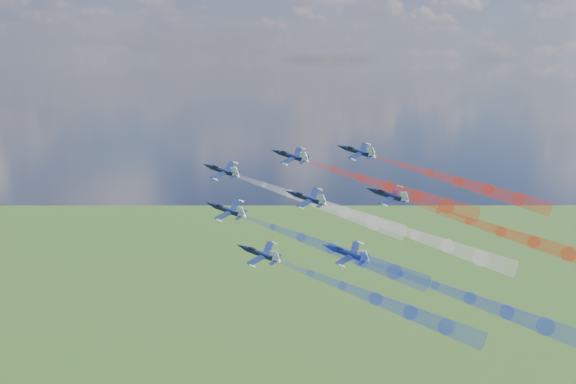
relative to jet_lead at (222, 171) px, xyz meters
name	(u,v)px	position (x,y,z in m)	size (l,w,h in m)	color
jet_lead	(222,171)	(0.00, 0.00, 0.00)	(8.74, 10.93, 2.91)	black
trail_lead	(317,203)	(15.30, -20.19, -5.45)	(3.64, 42.17, 3.64)	white
jet_inner_left	(227,210)	(-4.22, -15.13, -6.38)	(8.74, 10.93, 2.91)	black
trail_inner_left	(331,249)	(11.08, -35.32, -11.84)	(3.64, 42.17, 3.64)	#172CC9
jet_inner_right	(291,156)	(16.40, -3.70, 3.10)	(8.74, 10.93, 2.91)	black
trail_inner_right	(388,187)	(31.70, -23.88, -2.35)	(3.64, 42.17, 3.64)	red
jet_outer_left	(260,254)	(-2.50, -30.14, -12.69)	(8.74, 10.93, 2.91)	black
trail_outer_left	(375,299)	(12.80, -50.33, -18.14)	(3.64, 42.17, 3.64)	#172CC9
jet_center_third	(307,198)	(13.08, -19.84, -4.24)	(8.74, 10.93, 2.91)	black
trail_center_third	(415,235)	(28.38, -40.03, -9.69)	(3.64, 42.17, 3.64)	white
jet_outer_right	(358,152)	(32.25, -8.49, 3.96)	(8.74, 10.93, 2.91)	black
trail_outer_right	(458,182)	(47.55, -28.67, -1.50)	(3.64, 42.17, 3.64)	red
jet_rear_left	(347,254)	(13.80, -37.40, -12.66)	(8.74, 10.93, 2.91)	black
trail_rear_left	(470,299)	(29.10, -57.58, -18.12)	(3.64, 42.17, 3.64)	#172CC9
jet_rear_right	(389,195)	(31.36, -24.72, -4.17)	(8.74, 10.93, 2.91)	black
trail_rear_right	(501,231)	(46.66, -44.91, -9.63)	(3.64, 42.17, 3.64)	red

